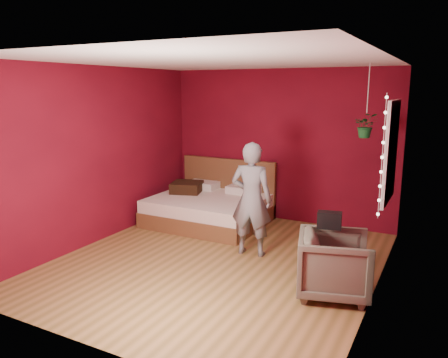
# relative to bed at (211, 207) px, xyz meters

# --- Properties ---
(floor) EXTENTS (4.50, 4.50, 0.00)m
(floor) POSITION_rel_bed_xyz_m (0.95, -1.50, -0.26)
(floor) COLOR olive
(floor) RESTS_ON ground
(room_walls) EXTENTS (4.04, 4.54, 2.62)m
(room_walls) POSITION_rel_bed_xyz_m (0.95, -1.50, 1.41)
(room_walls) COLOR maroon
(room_walls) RESTS_ON ground
(window) EXTENTS (0.05, 0.97, 1.27)m
(window) POSITION_rel_bed_xyz_m (2.92, -0.60, 1.24)
(window) COLOR white
(window) RESTS_ON room_walls
(fairy_lights) EXTENTS (0.04, 0.04, 1.45)m
(fairy_lights) POSITION_rel_bed_xyz_m (2.89, -1.13, 1.24)
(fairy_lights) COLOR silver
(fairy_lights) RESTS_ON room_walls
(bed) EXTENTS (1.85, 1.57, 1.02)m
(bed) POSITION_rel_bed_xyz_m (0.00, 0.00, 0.00)
(bed) COLOR brown
(bed) RESTS_ON ground
(person) EXTENTS (0.62, 0.45, 1.57)m
(person) POSITION_rel_bed_xyz_m (1.23, -1.04, 0.52)
(person) COLOR slate
(person) RESTS_ON ground
(armchair) EXTENTS (0.96, 0.95, 0.71)m
(armchair) POSITION_rel_bed_xyz_m (2.55, -1.74, 0.09)
(armchair) COLOR #5A5647
(armchair) RESTS_ON ground
(handbag) EXTENTS (0.29, 0.18, 0.19)m
(handbag) POSITION_rel_bed_xyz_m (2.43, -1.57, 0.54)
(handbag) COLOR black
(handbag) RESTS_ON armchair
(throw_pillow) EXTENTS (0.63, 0.63, 0.18)m
(throw_pillow) POSITION_rel_bed_xyz_m (-0.52, 0.06, 0.29)
(throw_pillow) COLOR black
(throw_pillow) RESTS_ON bed
(hanging_plant) EXTENTS (0.36, 0.33, 1.00)m
(hanging_plant) POSITION_rel_bed_xyz_m (2.51, -0.10, 1.51)
(hanging_plant) COLOR silver
(hanging_plant) RESTS_ON room_walls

